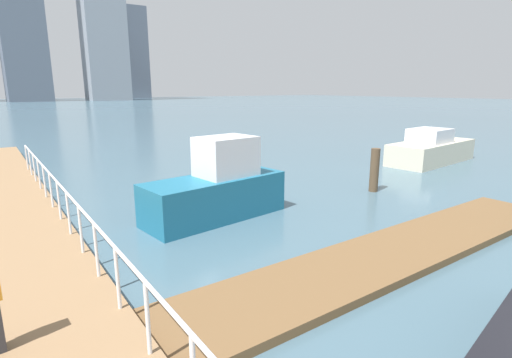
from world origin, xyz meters
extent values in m
plane|color=#476675|center=(0.00, 20.00, 0.00)|extent=(300.00, 300.00, 0.00)
cube|color=brown|center=(2.90, 7.66, 0.09)|extent=(12.80, 2.00, 0.18)
cylinder|color=white|center=(-3.15, 7.10, 0.93)|extent=(0.06, 0.06, 1.05)
cylinder|color=white|center=(-3.15, 8.44, 0.93)|extent=(0.06, 0.06, 1.05)
cylinder|color=white|center=(-3.15, 9.78, 0.93)|extent=(0.06, 0.06, 1.05)
cylinder|color=white|center=(-3.15, 11.12, 0.93)|extent=(0.06, 0.06, 1.05)
cylinder|color=white|center=(-3.15, 12.46, 0.93)|extent=(0.06, 0.06, 1.05)
cylinder|color=white|center=(-3.15, 13.79, 0.93)|extent=(0.06, 0.06, 1.05)
cylinder|color=white|center=(-3.15, 15.13, 0.93)|extent=(0.06, 0.06, 1.05)
cylinder|color=white|center=(-3.15, 16.47, 0.93)|extent=(0.06, 0.06, 1.05)
cylinder|color=white|center=(-3.15, 17.81, 0.93)|extent=(0.06, 0.06, 1.05)
cylinder|color=white|center=(-3.15, 19.15, 0.93)|extent=(0.06, 0.06, 1.05)
cylinder|color=white|center=(-3.15, 20.49, 0.93)|extent=(0.06, 0.06, 1.05)
cylinder|color=white|center=(-3.15, 21.83, 0.93)|extent=(0.06, 0.06, 1.05)
cylinder|color=white|center=(-3.15, 9.11, 1.45)|extent=(0.06, 25.44, 0.06)
cylinder|color=brown|center=(7.38, 11.79, 0.83)|extent=(0.33, 0.33, 1.65)
cube|color=beige|center=(14.72, 13.90, 0.55)|extent=(5.98, 2.60, 1.10)
cube|color=white|center=(14.37, 13.87, 1.46)|extent=(2.20, 1.84, 0.71)
cube|color=#1E6B8C|center=(0.90, 12.53, 0.63)|extent=(4.51, 2.11, 1.26)
cube|color=white|center=(1.34, 12.59, 1.85)|extent=(1.81, 1.47, 1.18)
cube|color=slate|center=(8.49, 135.96, 24.05)|extent=(11.82, 9.08, 48.09)
cube|color=#8C939E|center=(30.43, 134.64, 28.74)|extent=(12.27, 11.23, 57.49)
cube|color=slate|center=(46.86, 156.33, 16.64)|extent=(9.22, 8.81, 33.29)
camera|label=1|loc=(-4.61, 2.57, 3.86)|focal=27.38mm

